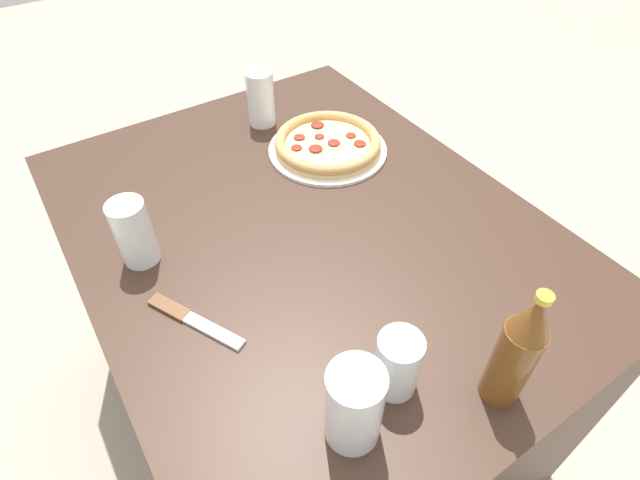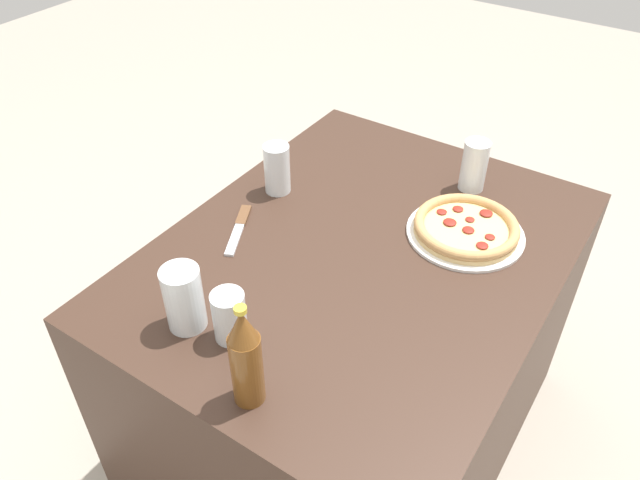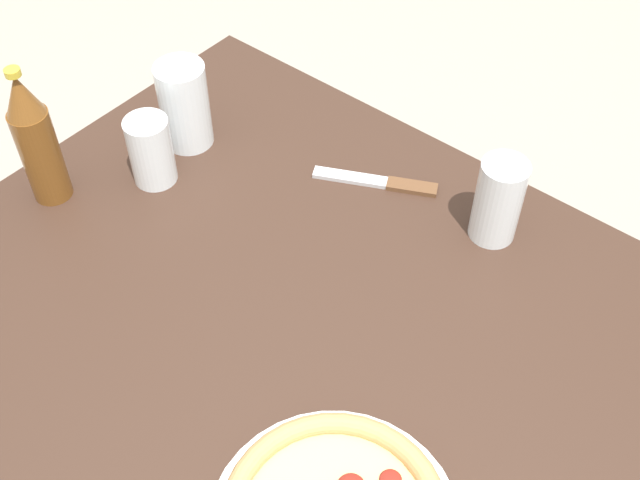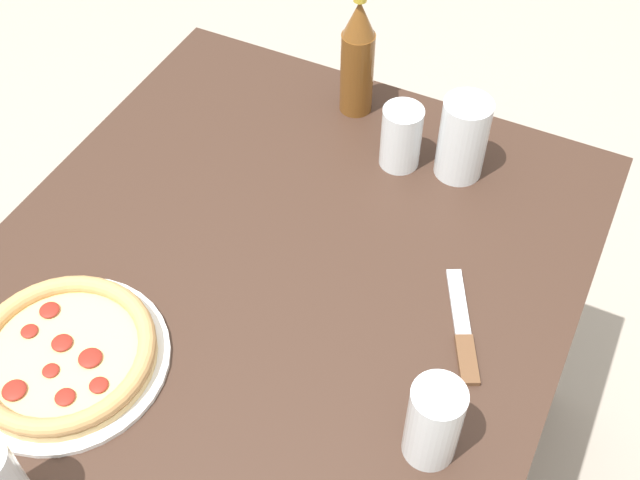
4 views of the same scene
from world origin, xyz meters
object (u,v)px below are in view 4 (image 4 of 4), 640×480
at_px(knife, 463,330).
at_px(pizza_veggie, 64,355).
at_px(beer_bottle, 358,58).
at_px(glass_orange_juice, 462,142).
at_px(glass_mango_juice, 433,425).
at_px(glass_iced_tea, 401,139).

bearing_deg(knife, pizza_veggie, 121.16).
bearing_deg(beer_bottle, knife, -138.32).
height_order(pizza_veggie, knife, pizza_veggie).
distance_m(pizza_veggie, glass_orange_juice, 0.69).
xyz_separation_m(glass_mango_juice, knife, (0.19, 0.02, -0.06)).
distance_m(glass_orange_juice, beer_bottle, 0.23).
distance_m(glass_iced_tea, knife, 0.35).
xyz_separation_m(glass_iced_tea, beer_bottle, (0.10, 0.12, 0.06)).
xyz_separation_m(pizza_veggie, beer_bottle, (0.66, -0.14, 0.09)).
distance_m(glass_iced_tea, glass_orange_juice, 0.10).
bearing_deg(glass_orange_juice, beer_bottle, 71.73).
relative_size(pizza_veggie, glass_mango_juice, 2.12).
xyz_separation_m(glass_mango_juice, beer_bottle, (0.56, 0.35, 0.05)).
bearing_deg(glass_iced_tea, glass_orange_juice, -76.24).
height_order(glass_orange_juice, beer_bottle, beer_bottle).
bearing_deg(glass_orange_juice, glass_iced_tea, 103.76).
bearing_deg(knife, glass_iced_tea, 37.05).
bearing_deg(knife, glass_orange_juice, 20.82).
xyz_separation_m(pizza_veggie, knife, (0.28, -0.47, -0.02)).
relative_size(beer_bottle, knife, 1.25).
distance_m(pizza_veggie, beer_bottle, 0.68).
relative_size(glass_iced_tea, knife, 0.61).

